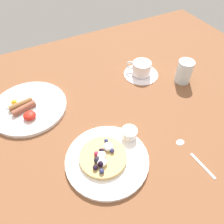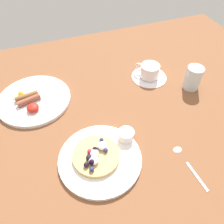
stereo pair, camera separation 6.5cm
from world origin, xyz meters
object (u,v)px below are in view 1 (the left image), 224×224
at_px(pancake_plate, 107,160).
at_px(breakfast_plate, 29,107).
at_px(coffee_saucer, 141,74).
at_px(water_glass, 184,72).
at_px(syrup_ramekin, 129,133).
at_px(coffee_cup, 141,68).
at_px(teaspoon, 188,150).

relative_size(pancake_plate, breakfast_plate, 0.92).
height_order(coffee_saucer, water_glass, water_glass).
distance_m(syrup_ramekin, coffee_saucer, 0.34).
distance_m(pancake_plate, breakfast_plate, 0.35).
bearing_deg(coffee_saucer, syrup_ramekin, -129.20).
relative_size(coffee_saucer, coffee_cup, 1.59).
bearing_deg(pancake_plate, water_glass, 23.52).
xyz_separation_m(breakfast_plate, teaspoon, (0.39, -0.40, -0.00)).
xyz_separation_m(syrup_ramekin, coffee_cup, (0.21, 0.26, 0.00)).
xyz_separation_m(syrup_ramekin, coffee_saucer, (0.21, 0.26, -0.03)).
distance_m(breakfast_plate, coffee_cup, 0.46).
relative_size(breakfast_plate, coffee_saucer, 1.87).
bearing_deg(water_glass, breakfast_plate, 167.38).
distance_m(coffee_cup, teaspoon, 0.39).
relative_size(pancake_plate, water_glass, 2.66).
bearing_deg(coffee_saucer, teaspoon, -100.91).
bearing_deg(pancake_plate, teaspoon, -19.48).
relative_size(coffee_saucer, teaspoon, 0.93).
bearing_deg(pancake_plate, coffee_saucer, 44.03).
height_order(pancake_plate, coffee_saucer, pancake_plate).
relative_size(pancake_plate, coffee_saucer, 1.72).
xyz_separation_m(syrup_ramekin, teaspoon, (0.14, -0.12, -0.03)).
height_order(coffee_cup, water_glass, water_glass).
xyz_separation_m(coffee_saucer, water_glass, (0.12, -0.11, 0.04)).
relative_size(breakfast_plate, water_glass, 2.90).
relative_size(pancake_plate, coffee_cup, 2.73).
distance_m(pancake_plate, water_glass, 0.48).
distance_m(pancake_plate, teaspoon, 0.25).
bearing_deg(breakfast_plate, syrup_ramekin, -48.32).
bearing_deg(teaspoon, breakfast_plate, 133.78).
relative_size(syrup_ramekin, teaspoon, 0.32).
distance_m(pancake_plate, syrup_ramekin, 0.11).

